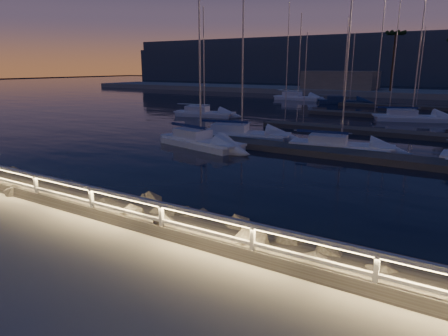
{
  "coord_description": "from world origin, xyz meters",
  "views": [
    {
      "loc": [
        5.29,
        -8.32,
        4.88
      ],
      "look_at": [
        -2.32,
        4.0,
        1.17
      ],
      "focal_mm": 32.0,
      "sensor_mm": 36.0,
      "label": 1
    }
  ],
  "objects_px": {
    "guard_rail": "(217,225)",
    "sailboat_n": "(341,101)",
    "sailboat_a": "(199,140)",
    "sailboat_b": "(239,133)",
    "sailboat_e": "(203,113)",
    "sailboat_f": "(338,145)",
    "sailboat_m": "(297,97)",
    "sailboat_j": "(410,117)"
  },
  "relations": [
    {
      "from": "sailboat_a",
      "to": "sailboat_n",
      "type": "height_order",
      "value": "sailboat_n"
    },
    {
      "from": "sailboat_b",
      "to": "sailboat_a",
      "type": "bearing_deg",
      "value": -116.07
    },
    {
      "from": "guard_rail",
      "to": "sailboat_e",
      "type": "bearing_deg",
      "value": 125.29
    },
    {
      "from": "sailboat_b",
      "to": "sailboat_f",
      "type": "distance_m",
      "value": 7.83
    },
    {
      "from": "sailboat_e",
      "to": "sailboat_a",
      "type": "bearing_deg",
      "value": -68.96
    },
    {
      "from": "sailboat_j",
      "to": "sailboat_n",
      "type": "relative_size",
      "value": 1.05
    },
    {
      "from": "guard_rail",
      "to": "sailboat_j",
      "type": "distance_m",
      "value": 36.55
    },
    {
      "from": "sailboat_a",
      "to": "sailboat_e",
      "type": "bearing_deg",
      "value": 136.69
    },
    {
      "from": "sailboat_b",
      "to": "sailboat_e",
      "type": "height_order",
      "value": "sailboat_b"
    },
    {
      "from": "sailboat_b",
      "to": "sailboat_n",
      "type": "relative_size",
      "value": 1.02
    },
    {
      "from": "sailboat_e",
      "to": "sailboat_m",
      "type": "xyz_separation_m",
      "value": [
        0.5,
        26.59,
        0.05
      ]
    },
    {
      "from": "sailboat_j",
      "to": "sailboat_e",
      "type": "bearing_deg",
      "value": -177.47
    },
    {
      "from": "sailboat_m",
      "to": "sailboat_j",
      "type": "bearing_deg",
      "value": -41.15
    },
    {
      "from": "guard_rail",
      "to": "sailboat_f",
      "type": "height_order",
      "value": "sailboat_f"
    },
    {
      "from": "sailboat_m",
      "to": "guard_rail",
      "type": "bearing_deg",
      "value": -68.33
    },
    {
      "from": "sailboat_j",
      "to": "sailboat_f",
      "type": "bearing_deg",
      "value": -115.29
    },
    {
      "from": "guard_rail",
      "to": "sailboat_n",
      "type": "xyz_separation_m",
      "value": [
        -11.42,
        52.27,
        -0.96
      ]
    },
    {
      "from": "sailboat_e",
      "to": "sailboat_m",
      "type": "height_order",
      "value": "sailboat_m"
    },
    {
      "from": "sailboat_e",
      "to": "sailboat_b",
      "type": "bearing_deg",
      "value": -56.9
    },
    {
      "from": "guard_rail",
      "to": "sailboat_f",
      "type": "bearing_deg",
      "value": 96.0
    },
    {
      "from": "sailboat_b",
      "to": "sailboat_e",
      "type": "bearing_deg",
      "value": 121.86
    },
    {
      "from": "sailboat_a",
      "to": "sailboat_f",
      "type": "relative_size",
      "value": 1.05
    },
    {
      "from": "guard_rail",
      "to": "sailboat_n",
      "type": "relative_size",
      "value": 3.6
    },
    {
      "from": "sailboat_j",
      "to": "sailboat_m",
      "type": "xyz_separation_m",
      "value": [
        -19.67,
        18.47,
        0.04
      ]
    },
    {
      "from": "sailboat_a",
      "to": "sailboat_b",
      "type": "xyz_separation_m",
      "value": [
        0.89,
        4.14,
        -0.01
      ]
    },
    {
      "from": "sailboat_f",
      "to": "sailboat_n",
      "type": "distance_m",
      "value": 35.73
    },
    {
      "from": "sailboat_b",
      "to": "sailboat_f",
      "type": "xyz_separation_m",
      "value": [
        7.82,
        -0.45,
        -0.03
      ]
    },
    {
      "from": "sailboat_e",
      "to": "sailboat_f",
      "type": "xyz_separation_m",
      "value": [
        18.24,
        -10.58,
        -0.03
      ]
    },
    {
      "from": "sailboat_a",
      "to": "sailboat_f",
      "type": "height_order",
      "value": "sailboat_a"
    },
    {
      "from": "sailboat_b",
      "to": "sailboat_m",
      "type": "relative_size",
      "value": 0.91
    },
    {
      "from": "sailboat_n",
      "to": "guard_rail",
      "type": "bearing_deg",
      "value": -93.58
    },
    {
      "from": "sailboat_e",
      "to": "sailboat_n",
      "type": "height_order",
      "value": "sailboat_n"
    },
    {
      "from": "guard_rail",
      "to": "sailboat_b",
      "type": "height_order",
      "value": "sailboat_b"
    },
    {
      "from": "sailboat_f",
      "to": "guard_rail",
      "type": "bearing_deg",
      "value": -92.72
    },
    {
      "from": "sailboat_e",
      "to": "sailboat_f",
      "type": "height_order",
      "value": "sailboat_e"
    },
    {
      "from": "sailboat_b",
      "to": "sailboat_j",
      "type": "height_order",
      "value": "sailboat_j"
    },
    {
      "from": "guard_rail",
      "to": "sailboat_n",
      "type": "distance_m",
      "value": 53.51
    },
    {
      "from": "guard_rail",
      "to": "sailboat_e",
      "type": "distance_m",
      "value": 34.83
    },
    {
      "from": "sailboat_b",
      "to": "sailboat_n",
      "type": "bearing_deg",
      "value": 78.94
    },
    {
      "from": "sailboat_a",
      "to": "sailboat_b",
      "type": "height_order",
      "value": "sailboat_b"
    },
    {
      "from": "sailboat_n",
      "to": "sailboat_a",
      "type": "bearing_deg",
      "value": -104.64
    },
    {
      "from": "guard_rail",
      "to": "sailboat_b",
      "type": "distance_m",
      "value": 20.72
    }
  ]
}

